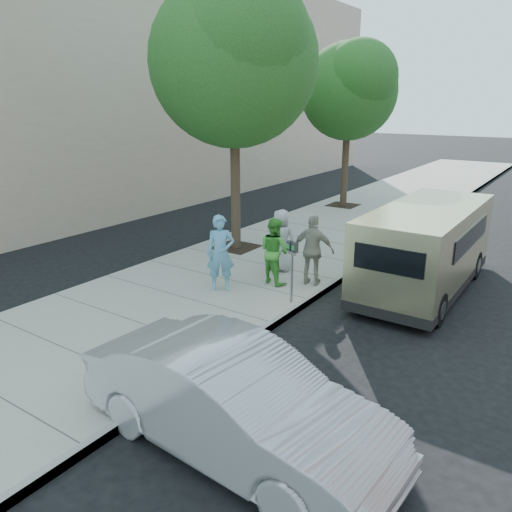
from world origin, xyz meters
name	(u,v)px	position (x,y,z in m)	size (l,w,h in m)	color
ground	(254,291)	(0.00, 0.00, 0.00)	(120.00, 120.00, 0.00)	black
sidewalk	(221,280)	(-1.00, 0.00, 0.07)	(5.00, 60.00, 0.15)	gray
curb_face	(307,302)	(1.44, 0.00, 0.07)	(0.12, 60.00, 0.16)	gray
near_building	(18,83)	(-12.00, 2.00, 5.00)	(8.00, 44.00, 10.00)	tan
tree_near	(235,55)	(-2.25, 2.40, 5.55)	(4.62, 4.60, 7.53)	black
tree_far	(350,87)	(-2.25, 10.00, 4.88)	(3.92, 3.80, 6.49)	black
parking_meter	(292,259)	(1.25, -0.38, 1.15)	(0.30, 0.19, 1.38)	gray
van	(427,247)	(3.30, 2.39, 1.09)	(1.89, 5.56, 2.05)	beige
sedan	(235,402)	(3.00, -4.81, 0.72)	(1.53, 4.38, 1.44)	#B0B2B7
person_officer	(221,253)	(-0.50, -0.63, 1.04)	(0.65, 0.42, 1.77)	#5B9FC2
person_green_shirt	(274,251)	(0.27, 0.46, 0.95)	(0.78, 0.61, 1.60)	green
person_gray_shirt	(281,240)	(-0.07, 1.31, 0.96)	(0.79, 0.51, 1.61)	#A7A7AA
person_striped_polo	(313,250)	(1.09, 0.87, 1.01)	(1.00, 0.42, 1.71)	gray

